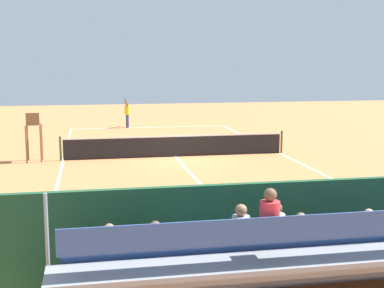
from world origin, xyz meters
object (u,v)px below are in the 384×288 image
at_px(tennis_ball_near, 154,134).
at_px(tennis_net, 175,146).
at_px(tennis_racket, 115,127).
at_px(equipment_bag, 339,254).
at_px(umpire_chair, 34,132).
at_px(bleacher_stand, 313,257).
at_px(tennis_player, 127,112).

bearing_deg(tennis_ball_near, tennis_net, 90.55).
bearing_deg(tennis_racket, tennis_ball_near, 117.97).
bearing_deg(equipment_bag, tennis_racket, -81.71).
xyz_separation_m(tennis_net, tennis_racket, (2.19, -11.52, -0.49)).
bearing_deg(tennis_racket, umpire_chair, 70.83).
distance_m(tennis_racket, tennis_ball_near, 4.51).
distance_m(bleacher_stand, tennis_racket, 26.96).
bearing_deg(umpire_chair, tennis_net, -179.75).
xyz_separation_m(umpire_chair, equipment_bag, (-7.65, 13.37, -1.13)).
bearing_deg(tennis_net, equipment_bag, 96.16).
bearing_deg(tennis_ball_near, bleacher_stand, 90.09).
distance_m(umpire_chair, tennis_player, 12.11).
relative_size(equipment_bag, tennis_ball_near, 13.64).
xyz_separation_m(tennis_racket, tennis_ball_near, (-2.11, 3.98, 0.02)).
relative_size(tennis_net, tennis_player, 5.35).
distance_m(bleacher_stand, equipment_bag, 2.56).
height_order(tennis_racket, tennis_ball_near, tennis_ball_near).
xyz_separation_m(tennis_player, tennis_racket, (0.80, -0.43, -1.00)).
xyz_separation_m(tennis_net, equipment_bag, (-1.45, 13.40, -0.32)).
bearing_deg(umpire_chair, equipment_bag, 119.76).
distance_m(equipment_bag, tennis_player, 24.66).
xyz_separation_m(tennis_net, bleacher_stand, (0.04, 15.34, 0.45)).
relative_size(tennis_net, tennis_ball_near, 156.06).
distance_m(equipment_bag, tennis_racket, 25.18).
xyz_separation_m(umpire_chair, tennis_racket, (-4.01, -11.55, -1.30)).
relative_size(bleacher_stand, tennis_player, 4.70).
xyz_separation_m(umpire_chair, tennis_ball_near, (-6.13, -7.56, -1.28)).
bearing_deg(tennis_racket, bleacher_stand, 94.58).
xyz_separation_m(equipment_bag, tennis_player, (2.84, -24.49, 0.84)).
distance_m(bleacher_stand, tennis_player, 26.46).
distance_m(tennis_net, tennis_ball_near, 7.55).
relative_size(tennis_net, equipment_bag, 11.44).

